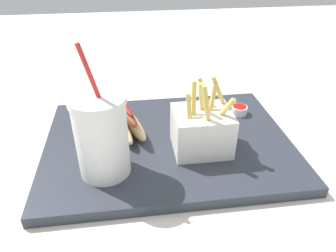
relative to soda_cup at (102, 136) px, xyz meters
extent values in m
cube|color=silver|center=(-0.12, -0.08, -0.10)|extent=(2.40, 2.40, 0.02)
cube|color=#2D333D|center=(-0.12, -0.08, -0.08)|extent=(0.47, 0.34, 0.02)
cylinder|color=white|center=(0.00, 0.00, -0.01)|extent=(0.08, 0.08, 0.13)
cylinder|color=white|center=(0.00, 0.00, 0.06)|extent=(0.09, 0.09, 0.01)
cylinder|color=red|center=(0.01, 0.00, 0.11)|extent=(0.03, 0.01, 0.09)
cube|color=white|center=(-0.17, -0.04, -0.03)|extent=(0.10, 0.09, 0.08)
cube|color=#E5C660|center=(-0.21, -0.07, 0.03)|extent=(0.04, 0.01, 0.07)
cube|color=#E5C660|center=(-0.19, -0.05, 0.01)|extent=(0.02, 0.03, 0.07)
cube|color=#E5C660|center=(-0.20, -0.03, 0.01)|extent=(0.03, 0.04, 0.07)
cube|color=#E5C660|center=(-0.18, -0.07, 0.03)|extent=(0.03, 0.03, 0.06)
cube|color=#E5C660|center=(-0.17, -0.02, 0.02)|extent=(0.02, 0.01, 0.09)
cube|color=#E5C660|center=(-0.15, -0.03, 0.02)|extent=(0.01, 0.03, 0.06)
cube|color=#E5C660|center=(-0.16, -0.04, 0.03)|extent=(0.01, 0.03, 0.06)
cube|color=#E5C660|center=(-0.17, -0.05, 0.02)|extent=(0.02, 0.03, 0.08)
ellipsoid|color=#E5C689|center=(-0.02, -0.12, -0.05)|extent=(0.08, 0.16, 0.04)
ellipsoid|color=#E5C689|center=(-0.04, -0.13, -0.05)|extent=(0.08, 0.16, 0.04)
ellipsoid|color=maroon|center=(-0.03, -0.13, -0.02)|extent=(0.07, 0.15, 0.02)
ellipsoid|color=red|center=(-0.03, -0.13, -0.01)|extent=(0.05, 0.11, 0.01)
cylinder|color=white|center=(-0.28, -0.16, -0.06)|extent=(0.03, 0.03, 0.02)
cylinder|color=#B2140F|center=(-0.28, -0.16, -0.05)|extent=(0.03, 0.03, 0.01)
cube|color=white|center=(-0.19, -0.14, -0.07)|extent=(0.12, 0.14, 0.01)
camera|label=1|loc=(-0.05, 0.43, 0.28)|focal=34.26mm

